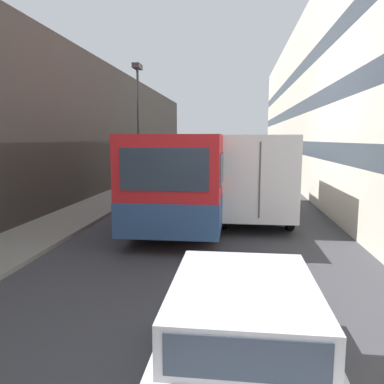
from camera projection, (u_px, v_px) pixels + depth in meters
name	position (u px, v px, depth m)	size (l,w,h in m)	color
ground_plane	(208.00, 221.00, 13.15)	(150.00, 150.00, 0.00)	#38383D
sidewalk_left	(77.00, 216.00, 13.71)	(2.12, 60.00, 0.11)	gray
building_left_shopfront	(16.00, 132.00, 13.53)	(2.40, 60.00, 6.84)	#423D38
building_right_apartment	(382.00, 79.00, 11.83)	(2.40, 60.00, 9.55)	beige
car_hatchback	(243.00, 343.00, 4.01)	(1.75, 3.82, 1.35)	#B7B7BC
bus	(190.00, 174.00, 13.61)	(2.64, 9.67, 2.97)	red
box_truck	(254.00, 173.00, 13.86)	(2.30, 7.12, 2.97)	silver
panel_van	(188.00, 165.00, 24.44)	(2.00, 4.72, 2.03)	navy
street_lamp	(138.00, 104.00, 18.81)	(0.36, 0.80, 6.43)	#38383D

